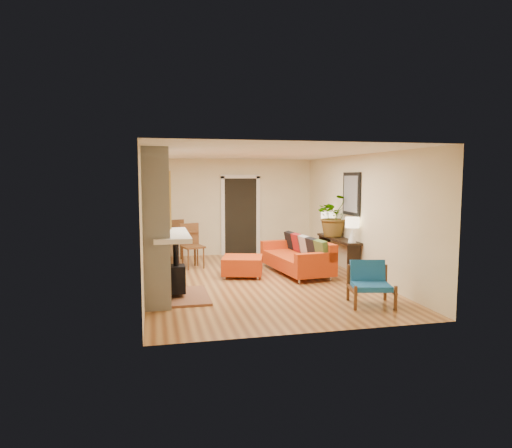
% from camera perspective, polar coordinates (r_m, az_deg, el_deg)
% --- Properties ---
extents(room_shell, '(6.50, 6.50, 6.50)m').
position_cam_1_polar(room_shell, '(11.97, 0.23, 1.69)').
color(room_shell, '#BD8548').
rests_on(room_shell, ground).
extents(fireplace, '(1.09, 1.68, 2.60)m').
position_cam_1_polar(fireplace, '(8.04, -12.10, -0.56)').
color(fireplace, white).
rests_on(fireplace, ground).
extents(sofa, '(1.15, 2.20, 0.83)m').
position_cam_1_polar(sofa, '(10.19, 5.44, -4.06)').
color(sofa, silver).
rests_on(sofa, ground).
extents(ottoman, '(1.03, 1.03, 0.42)m').
position_cam_1_polar(ottoman, '(9.82, -1.70, -5.13)').
color(ottoman, silver).
rests_on(ottoman, ground).
extents(blue_chair, '(0.82, 0.81, 0.72)m').
position_cam_1_polar(blue_chair, '(7.95, 14.03, -6.90)').
color(blue_chair, brown).
rests_on(blue_chair, ground).
extents(dining_table, '(1.18, 1.96, 1.03)m').
position_cam_1_polar(dining_table, '(11.36, -9.63, -1.49)').
color(dining_table, brown).
rests_on(dining_table, ground).
extents(console_table, '(0.34, 1.85, 0.72)m').
position_cam_1_polar(console_table, '(10.69, 10.24, -2.50)').
color(console_table, black).
rests_on(console_table, ground).
extents(lamp_near, '(0.30, 0.30, 0.54)m').
position_cam_1_polar(lamp_near, '(9.97, 11.94, -0.34)').
color(lamp_near, white).
rests_on(lamp_near, console_table).
extents(lamp_far, '(0.30, 0.30, 0.54)m').
position_cam_1_polar(lamp_far, '(11.28, 8.89, 0.45)').
color(lamp_far, white).
rests_on(lamp_far, console_table).
extents(houseplant, '(0.90, 0.78, 0.99)m').
position_cam_1_polar(houseplant, '(10.82, 9.78, 1.03)').
color(houseplant, '#1E5919').
rests_on(houseplant, console_table).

